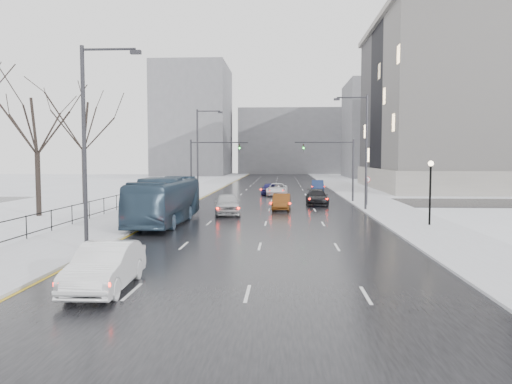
% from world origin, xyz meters
% --- Properties ---
extents(road, '(16.00, 150.00, 0.04)m').
position_xyz_m(road, '(0.00, 60.00, 0.02)').
color(road, black).
rests_on(road, ground).
extents(cross_road, '(130.00, 10.00, 0.04)m').
position_xyz_m(cross_road, '(0.00, 48.00, 0.02)').
color(cross_road, black).
rests_on(cross_road, ground).
extents(sidewalk_left, '(5.00, 150.00, 0.16)m').
position_xyz_m(sidewalk_left, '(-10.50, 60.00, 0.08)').
color(sidewalk_left, silver).
rests_on(sidewalk_left, ground).
extents(sidewalk_right, '(5.00, 150.00, 0.16)m').
position_xyz_m(sidewalk_right, '(10.50, 60.00, 0.08)').
color(sidewalk_right, silver).
rests_on(sidewalk_right, ground).
extents(park_strip, '(14.00, 150.00, 0.12)m').
position_xyz_m(park_strip, '(-20.00, 60.00, 0.06)').
color(park_strip, white).
rests_on(park_strip, ground).
extents(tree_park_d, '(8.75, 8.75, 12.50)m').
position_xyz_m(tree_park_d, '(-17.80, 34.00, 0.00)').
color(tree_park_d, black).
rests_on(tree_park_d, ground).
extents(tree_park_e, '(9.45, 9.45, 13.50)m').
position_xyz_m(tree_park_e, '(-18.20, 44.00, 0.00)').
color(tree_park_e, black).
rests_on(tree_park_e, ground).
extents(iron_fence, '(0.06, 70.00, 1.30)m').
position_xyz_m(iron_fence, '(-13.00, 30.00, 0.91)').
color(iron_fence, black).
rests_on(iron_fence, sidewalk_left).
extents(streetlight_r_mid, '(2.95, 0.25, 10.00)m').
position_xyz_m(streetlight_r_mid, '(8.17, 40.00, 5.62)').
color(streetlight_r_mid, '#2D2D33').
rests_on(streetlight_r_mid, ground).
extents(streetlight_l_near, '(2.95, 0.25, 10.00)m').
position_xyz_m(streetlight_l_near, '(-8.17, 20.00, 5.62)').
color(streetlight_l_near, '#2D2D33').
rests_on(streetlight_l_near, ground).
extents(streetlight_l_far, '(2.95, 0.25, 10.00)m').
position_xyz_m(streetlight_l_far, '(-8.17, 52.00, 5.62)').
color(streetlight_l_far, '#2D2D33').
rests_on(streetlight_l_far, ground).
extents(lamppost_r_mid, '(0.36, 0.36, 4.28)m').
position_xyz_m(lamppost_r_mid, '(11.00, 30.00, 2.94)').
color(lamppost_r_mid, black).
rests_on(lamppost_r_mid, sidewalk_right).
extents(mast_signal_right, '(6.10, 0.33, 6.50)m').
position_xyz_m(mast_signal_right, '(7.33, 48.00, 4.11)').
color(mast_signal_right, '#2D2D33').
rests_on(mast_signal_right, ground).
extents(mast_signal_left, '(6.10, 0.33, 6.50)m').
position_xyz_m(mast_signal_left, '(-7.33, 48.00, 4.11)').
color(mast_signal_left, '#2D2D33').
rests_on(mast_signal_left, ground).
extents(no_uturn_sign, '(0.60, 0.06, 2.70)m').
position_xyz_m(no_uturn_sign, '(9.20, 44.00, 2.30)').
color(no_uturn_sign, '#2D2D33').
rests_on(no_uturn_sign, sidewalk_right).
extents(bldg_far_right, '(24.00, 20.00, 22.00)m').
position_xyz_m(bldg_far_right, '(28.00, 115.00, 11.00)').
color(bldg_far_right, slate).
rests_on(bldg_far_right, ground).
extents(bldg_far_left, '(18.00, 22.00, 28.00)m').
position_xyz_m(bldg_far_left, '(-22.00, 125.00, 14.00)').
color(bldg_far_left, slate).
rests_on(bldg_far_left, ground).
extents(bldg_far_center, '(30.00, 18.00, 18.00)m').
position_xyz_m(bldg_far_center, '(4.00, 140.00, 9.00)').
color(bldg_far_center, slate).
rests_on(bldg_far_center, ground).
extents(sedan_left_near, '(1.90, 4.97, 1.62)m').
position_xyz_m(sedan_left_near, '(-5.03, 13.29, 0.85)').
color(sedan_left_near, white).
rests_on(sedan_left_near, road).
extents(bus, '(2.85, 11.65, 3.24)m').
position_xyz_m(bus, '(-7.00, 30.57, 1.66)').
color(bus, '#2B4155').
rests_on(bus, road).
extents(sedan_center_near, '(2.70, 5.28, 1.72)m').
position_xyz_m(sedan_center_near, '(-3.30, 36.33, 0.90)').
color(sedan_center_near, '#B5B5B9').
rests_on(sedan_center_near, road).
extents(sedan_right_near, '(1.70, 4.36, 1.41)m').
position_xyz_m(sedan_right_near, '(1.08, 40.13, 0.75)').
color(sedan_right_near, brown).
rests_on(sedan_right_near, road).
extents(sedan_right_cross, '(2.60, 5.38, 1.48)m').
position_xyz_m(sedan_right_cross, '(0.50, 56.55, 0.78)').
color(sedan_right_cross, silver).
rests_on(sedan_right_cross, road).
extents(sedan_right_far, '(2.09, 5.08, 1.47)m').
position_xyz_m(sedan_right_far, '(4.50, 44.79, 0.78)').
color(sedan_right_far, black).
rests_on(sedan_right_far, road).
extents(sedan_center_far, '(2.03, 4.38, 1.45)m').
position_xyz_m(sedan_center_far, '(-0.50, 58.11, 0.77)').
color(sedan_center_far, navy).
rests_on(sedan_center_far, road).
extents(sedan_right_distant, '(1.70, 4.58, 1.49)m').
position_xyz_m(sedan_right_distant, '(5.93, 64.57, 0.79)').
color(sedan_right_distant, navy).
rests_on(sedan_right_distant, road).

